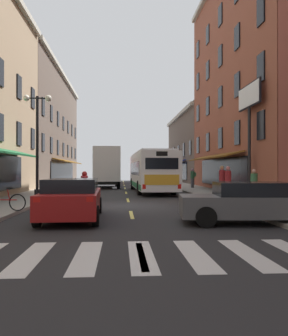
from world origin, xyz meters
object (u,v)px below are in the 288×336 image
(sedan_far, at_px, (112,178))
(motorcycle_rider, at_px, (84,191))
(sedan_near, at_px, (72,199))
(sedan_mid, at_px, (249,202))
(box_truck, at_px, (106,167))
(bicycle_near, at_px, (4,202))
(pedestrian_far, at_px, (222,180))
(pedestrian_mid, at_px, (228,181))
(street_lamp_twin, at_px, (37,142))
(transit_bus, at_px, (151,171))
(pedestrian_rear, at_px, (254,184))
(bicycle_mid, at_px, (54,189))
(pedestrian_near, at_px, (193,178))
(billboard_sign, at_px, (249,109))

(sedan_far, distance_m, motorcycle_rider, 28.12)
(sedan_near, xyz_separation_m, sedan_mid, (5.80, -1.35, -0.04))
(sedan_mid, distance_m, sedan_far, 34.99)
(sedan_near, bearing_deg, box_truck, 89.14)
(box_truck, distance_m, bicycle_near, 20.38)
(pedestrian_far, bearing_deg, sedan_mid, -92.87)
(sedan_far, relative_size, pedestrian_mid, 2.69)
(sedan_far, bearing_deg, street_lamp_twin, -96.46)
(pedestrian_mid, bearing_deg, transit_bus, 174.59)
(sedan_far, bearing_deg, sedan_mid, -81.45)
(sedan_mid, height_order, pedestrian_rear, pedestrian_rear)
(sedan_mid, relative_size, bicycle_mid, 2.59)
(pedestrian_near, distance_m, pedestrian_mid, 10.71)
(transit_bus, height_order, sedan_far, transit_bus)
(sedan_mid, xyz_separation_m, pedestrian_near, (2.28, 19.90, 0.35))
(bicycle_mid, xyz_separation_m, pedestrian_mid, (10.46, -2.50, 0.57))
(sedan_near, height_order, pedestrian_rear, pedestrian_rear)
(pedestrian_mid, bearing_deg, sedan_far, 162.06)
(pedestrian_mid, bearing_deg, sedan_near, -79.53)
(box_truck, height_order, pedestrian_mid, box_truck)
(billboard_sign, distance_m, sedan_mid, 10.62)
(motorcycle_rider, relative_size, pedestrian_near, 1.22)
(pedestrian_near, distance_m, pedestrian_far, 9.16)
(motorcycle_rider, bearing_deg, pedestrian_rear, 2.99)
(billboard_sign, xyz_separation_m, box_truck, (-8.84, 14.00, -3.29))
(sedan_mid, relative_size, pedestrian_rear, 2.72)
(sedan_near, relative_size, pedestrian_far, 2.57)
(pedestrian_near, bearing_deg, transit_bus, 145.04)
(box_truck, distance_m, motorcycle_rider, 16.55)
(sedan_near, distance_m, street_lamp_twin, 6.72)
(sedan_near, xyz_separation_m, bicycle_mid, (-2.50, 10.34, -0.23))
(transit_bus, bearing_deg, motorcycle_rider, -112.80)
(billboard_sign, xyz_separation_m, street_lamp_twin, (-11.68, -1.88, -2.13))
(billboard_sign, relative_size, street_lamp_twin, 1.22)
(billboard_sign, bearing_deg, bicycle_near, -153.04)
(pedestrian_rear, bearing_deg, pedestrian_mid, -68.16)
(sedan_far, xyz_separation_m, pedestrian_mid, (7.36, -25.42, 0.35))
(billboard_sign, bearing_deg, sedan_near, -140.16)
(transit_bus, xyz_separation_m, sedan_near, (-4.05, -14.98, -0.89))
(sedan_near, relative_size, sedan_far, 0.97)
(street_lamp_twin, bearing_deg, motorcycle_rider, -14.21)
(pedestrian_rear, xyz_separation_m, street_lamp_twin, (-11.17, 0.16, 2.14))
(transit_bus, relative_size, street_lamp_twin, 2.17)
(box_truck, distance_m, sedan_near, 21.68)
(billboard_sign, bearing_deg, box_truck, 122.26)
(pedestrian_rear, bearing_deg, sedan_mid, 72.31)
(sedan_far, xyz_separation_m, motorcycle_rider, (-0.68, -28.11, -0.01))
(sedan_far, bearing_deg, motorcycle_rider, -91.38)
(transit_bus, xyz_separation_m, bicycle_near, (-6.86, -13.42, -1.12))
(pedestrian_mid, relative_size, pedestrian_rear, 1.10)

